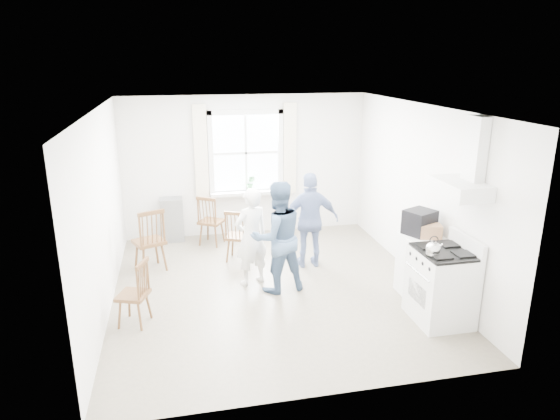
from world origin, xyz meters
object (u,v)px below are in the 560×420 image
(stereo_stack, at_px, (420,222))
(windsor_chair_b, at_px, (237,231))
(low_cabinet, at_px, (420,265))
(person_mid, at_px, (277,237))
(windsor_chair_c, at_px, (139,286))
(windsor_chair_a, at_px, (151,234))
(gas_stove, at_px, (441,285))
(person_left, at_px, (251,237))
(person_right, at_px, (311,220))

(stereo_stack, relative_size, windsor_chair_b, 0.54)
(low_cabinet, xyz_separation_m, person_mid, (-1.92, 0.58, 0.36))
(windsor_chair_c, relative_size, person_mid, 0.53)
(windsor_chair_a, bearing_deg, stereo_stack, -22.64)
(gas_stove, xyz_separation_m, stereo_stack, (0.04, 0.77, 0.58))
(windsor_chair_a, distance_m, person_left, 1.62)
(gas_stove, distance_m, stereo_stack, 0.96)
(gas_stove, xyz_separation_m, person_left, (-2.18, 1.57, 0.25))
(gas_stove, bearing_deg, person_left, 144.21)
(windsor_chair_c, bearing_deg, stereo_stack, 1.30)
(gas_stove, bearing_deg, low_cabinet, 84.32)
(windsor_chair_a, distance_m, person_mid, 2.05)
(low_cabinet, relative_size, person_left, 0.61)
(low_cabinet, xyz_separation_m, person_right, (-1.23, 1.33, 0.32))
(stereo_stack, distance_m, person_left, 2.38)
(low_cabinet, height_order, person_mid, person_mid)
(person_mid, bearing_deg, windsor_chair_c, 6.49)
(windsor_chair_a, xyz_separation_m, person_left, (1.45, -0.72, 0.11))
(low_cabinet, height_order, windsor_chair_b, low_cabinet)
(person_mid, distance_m, person_right, 1.02)
(windsor_chair_c, relative_size, person_right, 0.56)
(person_mid, bearing_deg, gas_stove, 133.89)
(person_left, distance_m, person_mid, 0.44)
(person_mid, height_order, person_right, person_mid)
(stereo_stack, xyz_separation_m, windsor_chair_a, (-3.67, 1.53, -0.44))
(person_left, bearing_deg, windsor_chair_c, 7.66)
(low_cabinet, distance_m, windsor_chair_b, 2.92)
(gas_stove, xyz_separation_m, person_right, (-1.16, 2.03, 0.28))
(person_right, bearing_deg, windsor_chair_b, -16.51)
(person_left, bearing_deg, windsor_chair_b, -104.93)
(stereo_stack, relative_size, person_left, 0.33)
(gas_stove, xyz_separation_m, person_mid, (-1.85, 1.28, 0.32))
(stereo_stack, bearing_deg, gas_stove, -92.94)
(gas_stove, height_order, windsor_chair_c, gas_stove)
(stereo_stack, distance_m, windsor_chair_a, 4.00)
(windsor_chair_b, bearing_deg, windsor_chair_a, -174.49)
(windsor_chair_b, relative_size, person_right, 0.58)
(low_cabinet, distance_m, windsor_chair_a, 4.03)
(windsor_chair_a, distance_m, windsor_chair_c, 1.62)
(stereo_stack, height_order, person_right, person_right)
(person_right, bearing_deg, low_cabinet, 135.35)
(person_right, bearing_deg, person_mid, 49.92)
(low_cabinet, bearing_deg, person_left, 158.83)
(windsor_chair_c, bearing_deg, windsor_chair_a, 86.56)
(windsor_chair_b, height_order, person_mid, person_mid)
(low_cabinet, xyz_separation_m, windsor_chair_b, (-2.36, 1.72, 0.09))
(person_right, bearing_deg, windsor_chair_c, 30.41)
(windsor_chair_c, bearing_deg, low_cabinet, 0.30)
(low_cabinet, distance_m, person_mid, 2.04)
(windsor_chair_a, xyz_separation_m, windsor_chair_b, (1.34, 0.13, -0.08))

